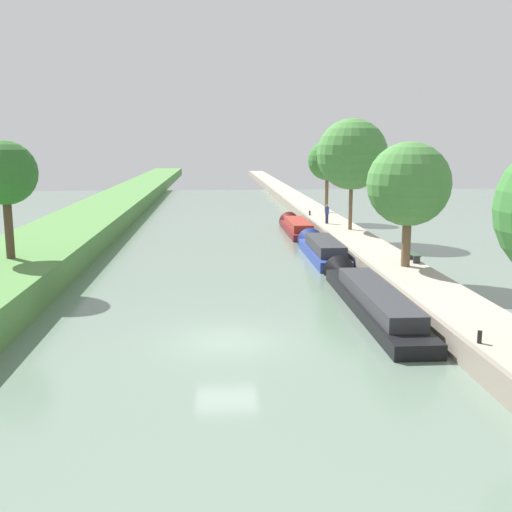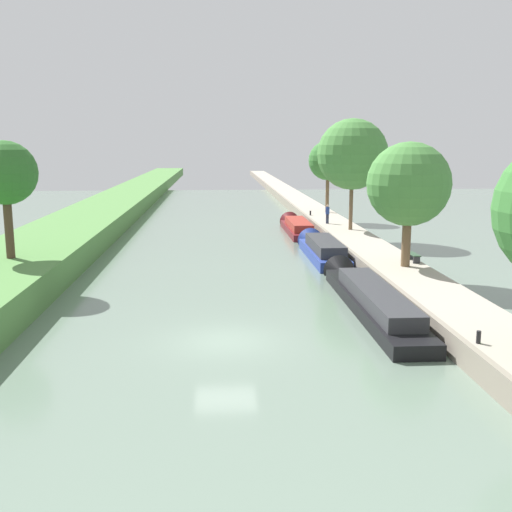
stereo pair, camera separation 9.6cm
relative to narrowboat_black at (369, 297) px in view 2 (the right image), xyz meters
name	(u,v)px [view 2 (the right image)]	position (x,y,z in m)	size (l,w,h in m)	color
ground_plane	(225,341)	(-7.00, -4.69, -0.52)	(160.00, 160.00, 0.00)	slate
right_towpath	(471,325)	(3.11, -4.69, -0.05)	(3.25, 260.00, 0.94)	#A89E8E
stone_quay	(430,325)	(1.36, -4.69, -0.02)	(0.25, 260.00, 0.99)	gray
narrowboat_black	(369,297)	(0.00, 0.00, 0.00)	(1.97, 14.74, 1.90)	black
narrowboat_blue	(322,249)	(0.01, 13.29, 0.04)	(2.07, 10.74, 2.06)	#283D93
narrowboat_maroon	(296,227)	(-0.16, 25.43, -0.04)	(1.99, 11.17, 1.89)	maroon
tree_rightbank_midnear	(409,184)	(3.38, 5.11, 5.05)	(4.67, 4.67, 6.99)	brown
tree_rightbank_midfar	(352,154)	(3.52, 20.01, 6.43)	(5.61, 5.61, 8.82)	brown
tree_rightbank_far	(328,161)	(3.88, 32.51, 5.58)	(3.92, 3.92, 7.14)	brown
tree_leftbank_downstream	(5,174)	(-18.45, 5.07, 5.72)	(3.40, 3.40, 6.29)	#4C3828
person_walking	(327,214)	(2.32, 23.82, 1.29)	(0.34, 0.34, 1.66)	#282D42
mooring_bollard_near	(479,337)	(1.79, -8.32, 0.65)	(0.16, 0.16, 0.45)	black
mooring_bollard_far	(310,213)	(1.79, 29.93, 0.65)	(0.16, 0.16, 0.45)	black
park_bench	(413,256)	(4.29, 6.46, 0.77)	(0.44, 1.50, 0.47)	#333338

